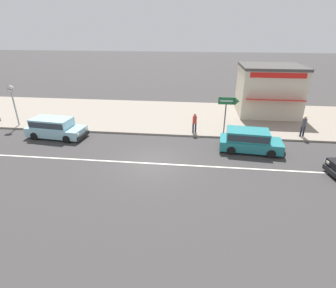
% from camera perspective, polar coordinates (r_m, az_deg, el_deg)
% --- Properties ---
extents(ground_plane, '(160.00, 160.00, 0.00)m').
position_cam_1_polar(ground_plane, '(17.22, -3.33, -4.25)').
color(ground_plane, '#383535').
extents(lane_centre_stripe, '(50.40, 0.14, 0.01)m').
position_cam_1_polar(lane_centre_stripe, '(17.22, -3.33, -4.24)').
color(lane_centre_stripe, silver).
rests_on(lane_centre_stripe, ground).
extents(kerb_strip, '(68.00, 10.00, 0.15)m').
position_cam_1_polar(kerb_strip, '(26.10, 0.21, 6.16)').
color(kerb_strip, gray).
rests_on(kerb_strip, ground).
extents(minivan_teal_0, '(4.53, 2.23, 1.56)m').
position_cam_1_polar(minivan_teal_0, '(19.44, 17.26, 0.87)').
color(minivan_teal_0, teal).
rests_on(minivan_teal_0, ground).
extents(minivan_pale_blue_2, '(4.82, 2.29, 1.56)m').
position_cam_1_polar(minivan_pale_blue_2, '(22.83, -23.50, 3.41)').
color(minivan_pale_blue_2, '#93C6D6').
rests_on(minivan_pale_blue_2, ground).
extents(street_clock, '(0.60, 0.22, 3.51)m').
position_cam_1_polar(street_clock, '(26.29, -30.80, 8.88)').
color(street_clock, '#9E9EA3').
rests_on(street_clock, kerb_strip).
extents(arrow_signboard, '(1.64, 0.63, 3.02)m').
position_cam_1_polar(arrow_signboard, '(21.42, 14.07, 8.62)').
color(arrow_signboard, '#4C4C51').
rests_on(arrow_signboard, kerb_strip).
extents(pedestrian_mid_kerb, '(0.34, 0.34, 1.71)m').
position_cam_1_polar(pedestrian_mid_kerb, '(23.18, 27.48, 3.77)').
color(pedestrian_mid_kerb, '#232838').
rests_on(pedestrian_mid_kerb, kerb_strip).
extents(pedestrian_by_shop, '(0.34, 0.34, 1.63)m').
position_cam_1_polar(pedestrian_by_shop, '(21.54, 5.81, 4.89)').
color(pedestrian_by_shop, '#232838').
rests_on(pedestrian_by_shop, kerb_strip).
extents(shopfront_corner_warung, '(5.71, 5.60, 4.69)m').
position_cam_1_polar(shopfront_corner_warung, '(27.89, 21.05, 10.93)').
color(shopfront_corner_warung, beige).
rests_on(shopfront_corner_warung, kerb_strip).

